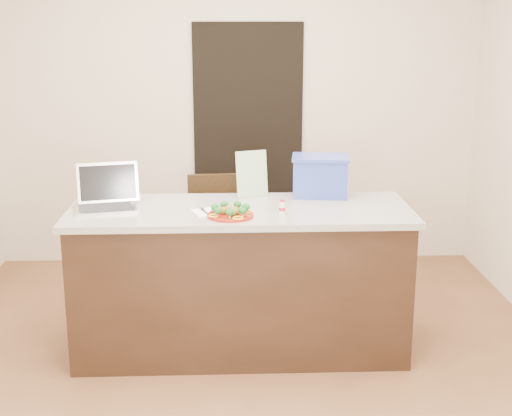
{
  "coord_description": "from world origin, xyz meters",
  "views": [
    {
      "loc": [
        -0.07,
        -3.89,
        2.03
      ],
      "look_at": [
        0.09,
        0.2,
        0.93
      ],
      "focal_mm": 50.0,
      "sensor_mm": 36.0,
      "label": 1
    }
  ],
  "objects_px": {
    "island": "(240,279)",
    "chair": "(217,233)",
    "plate": "(230,215)",
    "laptop": "(107,196)",
    "napkin": "(208,212)",
    "yogurt_bottle": "(282,208)",
    "blue_box": "(320,176)"
  },
  "relations": [
    {
      "from": "blue_box",
      "to": "chair",
      "type": "height_order",
      "value": "blue_box"
    },
    {
      "from": "napkin",
      "to": "yogurt_bottle",
      "type": "xyz_separation_m",
      "value": [
        0.43,
        -0.03,
        0.03
      ]
    },
    {
      "from": "island",
      "to": "blue_box",
      "type": "relative_size",
      "value": 5.32
    },
    {
      "from": "napkin",
      "to": "yogurt_bottle",
      "type": "distance_m",
      "value": 0.44
    },
    {
      "from": "island",
      "to": "plate",
      "type": "bearing_deg",
      "value": -106.74
    },
    {
      "from": "plate",
      "to": "napkin",
      "type": "xyz_separation_m",
      "value": [
        -0.13,
        0.1,
        -0.01
      ]
    },
    {
      "from": "island",
      "to": "blue_box",
      "type": "bearing_deg",
      "value": 29.11
    },
    {
      "from": "plate",
      "to": "laptop",
      "type": "bearing_deg",
      "value": 161.57
    },
    {
      "from": "island",
      "to": "napkin",
      "type": "relative_size",
      "value": 12.17
    },
    {
      "from": "plate",
      "to": "blue_box",
      "type": "xyz_separation_m",
      "value": [
        0.58,
        0.48,
        0.12
      ]
    },
    {
      "from": "island",
      "to": "plate",
      "type": "distance_m",
      "value": 0.51
    },
    {
      "from": "island",
      "to": "chair",
      "type": "height_order",
      "value": "chair"
    },
    {
      "from": "blue_box",
      "to": "laptop",
      "type": "bearing_deg",
      "value": -163.07
    },
    {
      "from": "yogurt_bottle",
      "to": "blue_box",
      "type": "bearing_deg",
      "value": 56.58
    },
    {
      "from": "blue_box",
      "to": "plate",
      "type": "bearing_deg",
      "value": -133.25
    },
    {
      "from": "yogurt_bottle",
      "to": "chair",
      "type": "bearing_deg",
      "value": 114.82
    },
    {
      "from": "island",
      "to": "napkin",
      "type": "distance_m",
      "value": 0.51
    },
    {
      "from": "plate",
      "to": "blue_box",
      "type": "bearing_deg",
      "value": 39.96
    },
    {
      "from": "island",
      "to": "blue_box",
      "type": "height_order",
      "value": "blue_box"
    },
    {
      "from": "laptop",
      "to": "island",
      "type": "bearing_deg",
      "value": -16.75
    },
    {
      "from": "plate",
      "to": "laptop",
      "type": "height_order",
      "value": "laptop"
    },
    {
      "from": "chair",
      "to": "blue_box",
      "type": "bearing_deg",
      "value": -36.68
    },
    {
      "from": "plate",
      "to": "laptop",
      "type": "distance_m",
      "value": 0.79
    },
    {
      "from": "yogurt_bottle",
      "to": "laptop",
      "type": "height_order",
      "value": "laptop"
    },
    {
      "from": "island",
      "to": "chair",
      "type": "xyz_separation_m",
      "value": [
        -0.15,
        0.73,
        0.08
      ]
    },
    {
      "from": "laptop",
      "to": "blue_box",
      "type": "relative_size",
      "value": 1.07
    },
    {
      "from": "chair",
      "to": "laptop",
      "type": "bearing_deg",
      "value": -137.1
    },
    {
      "from": "yogurt_bottle",
      "to": "napkin",
      "type": "bearing_deg",
      "value": 175.93
    },
    {
      "from": "plate",
      "to": "blue_box",
      "type": "height_order",
      "value": "blue_box"
    },
    {
      "from": "napkin",
      "to": "blue_box",
      "type": "relative_size",
      "value": 0.44
    },
    {
      "from": "napkin",
      "to": "island",
      "type": "bearing_deg",
      "value": 26.76
    },
    {
      "from": "plate",
      "to": "blue_box",
      "type": "relative_size",
      "value": 0.69
    }
  ]
}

